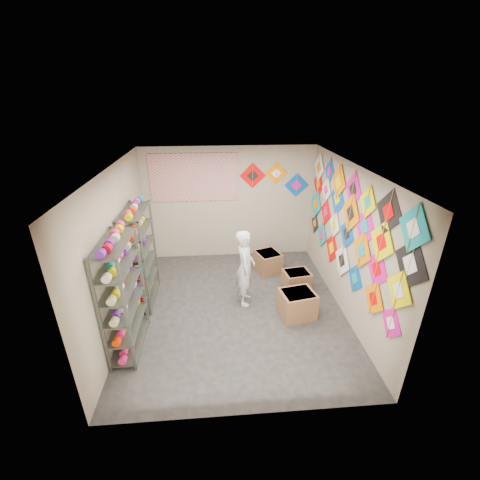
{
  "coord_description": "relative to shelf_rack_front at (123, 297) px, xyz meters",
  "views": [
    {
      "loc": [
        -0.34,
        -5.03,
        3.79
      ],
      "look_at": [
        0.1,
        0.3,
        1.3
      ],
      "focal_mm": 24.0,
      "sensor_mm": 36.0,
      "label": 1
    }
  ],
  "objects": [
    {
      "name": "ground",
      "position": [
        1.78,
        0.85,
        -0.95
      ],
      "size": [
        4.5,
        4.5,
        0.0
      ],
      "primitive_type": "plane",
      "color": "#282523"
    },
    {
      "name": "room_walls",
      "position": [
        1.78,
        0.85,
        0.69
      ],
      "size": [
        4.5,
        4.5,
        4.5
      ],
      "color": "tan",
      "rests_on": "ground"
    },
    {
      "name": "shelf_rack_front",
      "position": [
        0.0,
        0.0,
        0.0
      ],
      "size": [
        0.4,
        1.1,
        1.9
      ],
      "primitive_type": "cube",
      "color": "#4C5147",
      "rests_on": "ground"
    },
    {
      "name": "shelf_rack_back",
      "position": [
        0.0,
        1.3,
        0.0
      ],
      "size": [
        0.4,
        1.1,
        1.9
      ],
      "primitive_type": "cube",
      "color": "#4C5147",
      "rests_on": "ground"
    },
    {
      "name": "string_spools",
      "position": [
        -0.0,
        0.65,
        0.1
      ],
      "size": [
        0.12,
        2.36,
        0.12
      ],
      "color": "#FB2272",
      "rests_on": "ground"
    },
    {
      "name": "kite_wall_display",
      "position": [
        3.76,
        0.85,
        0.73
      ],
      "size": [
        0.06,
        4.37,
        2.08
      ],
      "color": "#DF108F",
      "rests_on": "room_walls"
    },
    {
      "name": "back_wall_kites",
      "position": [
        2.85,
        3.09,
        1.0
      ],
      "size": [
        1.65,
        0.02,
        0.85
      ],
      "color": "#F70201",
      "rests_on": "room_walls"
    },
    {
      "name": "poster",
      "position": [
        0.98,
        3.08,
        1.05
      ],
      "size": [
        2.0,
        0.01,
        1.1
      ],
      "primitive_type": "cube",
      "color": "#8B499F",
      "rests_on": "room_walls"
    },
    {
      "name": "shopkeeper",
      "position": [
        1.97,
        1.06,
        -0.19
      ],
      "size": [
        0.63,
        0.48,
        1.52
      ],
      "primitive_type": "imported",
      "rotation": [
        0.0,
        0.0,
        1.46
      ],
      "color": "silver",
      "rests_on": "ground"
    },
    {
      "name": "carton_a",
      "position": [
        2.88,
        0.53,
        -0.7
      ],
      "size": [
        0.69,
        0.61,
        0.51
      ],
      "primitive_type": "cube",
      "rotation": [
        0.0,
        0.0,
        0.19
      ],
      "color": "brown",
      "rests_on": "ground"
    },
    {
      "name": "carton_b",
      "position": [
        3.07,
        1.37,
        -0.74
      ],
      "size": [
        0.58,
        0.5,
        0.43
      ],
      "primitive_type": "cube",
      "rotation": [
        0.0,
        0.0,
        0.15
      ],
      "color": "brown",
      "rests_on": "ground"
    },
    {
      "name": "carton_c",
      "position": [
        2.6,
        2.18,
        -0.71
      ],
      "size": [
        0.65,
        0.68,
        0.48
      ],
      "primitive_type": "cube",
      "rotation": [
        0.0,
        0.0,
        0.34
      ],
      "color": "brown",
      "rests_on": "ground"
    }
  ]
}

